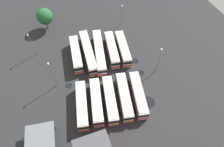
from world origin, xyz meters
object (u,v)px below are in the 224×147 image
object	(u,v)px
bus_row1_slot0	(123,48)
bus_row1_slot2	(99,52)
bus_row0_slot3	(96,102)
lamp_post_far_corner	(32,44)
bus_row0_slot0	(138,95)
tree_northeast	(45,16)
bus_row0_slot4	(82,105)
lamp_post_by_building	(159,60)
bus_row0_slot2	(110,100)
lamp_post_mid_lot	(52,74)
bus_row1_slot4	(76,54)
lamp_post_near_entrance	(122,14)
bus_row1_slot3	(88,52)
bus_row1_slot1	(112,49)
maintenance_shelter	(40,142)
bus_row0_slot1	(124,96)

from	to	relation	value
bus_row1_slot0	bus_row1_slot2	xyz separation A→B (m)	(1.34, 6.89, 0.00)
bus_row0_slot3	lamp_post_far_corner	xyz separation A→B (m)	(22.79, 10.90, 2.58)
bus_row0_slot0	tree_northeast	size ratio (longest dim) A/B	1.73
bus_row0_slot4	lamp_post_by_building	size ratio (longest dim) A/B	1.36
bus_row0_slot2	lamp_post_mid_lot	bearing A→B (deg)	47.09
bus_row0_slot0	bus_row1_slot4	size ratio (longest dim) A/B	1.00
bus_row1_slot4	lamp_post_near_entrance	size ratio (longest dim) A/B	1.66
bus_row1_slot3	lamp_post_far_corner	size ratio (longest dim) A/B	1.96
bus_row0_slot4	bus_row1_slot3	bearing A→B (deg)	-23.66
bus_row1_slot4	bus_row1_slot1	bearing A→B (deg)	-102.49
bus_row1_slot0	lamp_post_far_corner	distance (m)	25.91
lamp_post_near_entrance	bus_row1_slot2	bearing A→B (deg)	131.40
bus_row0_slot4	maintenance_shelter	world-z (taller)	maintenance_shelter
bus_row1_slot0	bus_row1_slot1	bearing A→B (deg)	73.51
bus_row1_slot3	maintenance_shelter	bearing A→B (deg)	140.27
bus_row0_slot0	bus_row0_slot4	size ratio (longest dim) A/B	1.00
tree_northeast	lamp_post_by_building	bearing A→B (deg)	-140.83
bus_row0_slot1	lamp_post_far_corner	xyz separation A→B (m)	(24.05, 17.74, 2.58)
bus_row0_slot0	bus_row1_slot4	world-z (taller)	same
bus_row0_slot3	lamp_post_far_corner	distance (m)	25.39
bus_row0_slot2	lamp_post_near_entrance	xyz separation A→B (m)	(25.96, -14.68, 2.34)
bus_row0_slot2	bus_row0_slot3	distance (m)	3.36
bus_row1_slot1	bus_row1_slot2	world-z (taller)	same
bus_row0_slot0	bus_row1_slot0	size ratio (longest dim) A/B	1.02
bus_row0_slot0	lamp_post_far_corner	xyz separation A→B (m)	(24.89, 21.15, 2.58)
bus_row1_slot2	lamp_post_mid_lot	xyz separation A→B (m)	(-5.31, 14.17, 3.31)
bus_row0_slot0	tree_northeast	xyz separation A→B (m)	(35.15, 15.32, 2.81)
bus_row0_slot1	bus_row0_slot3	world-z (taller)	same
maintenance_shelter	bus_row0_slot2	bearing A→B (deg)	-75.78
lamp_post_far_corner	maintenance_shelter	bearing A→B (deg)	172.85
maintenance_shelter	lamp_post_mid_lot	size ratio (longest dim) A/B	1.00
bus_row0_slot2	bus_row1_slot0	distance (m)	17.43
bus_row0_slot2	lamp_post_far_corner	bearing A→B (deg)	31.03
bus_row0_slot0	lamp_post_by_building	bearing A→B (deg)	-56.10
bus_row0_slot0	bus_row0_slot4	xyz separation A→B (m)	(2.56, 13.80, -0.00)
bus_row1_slot3	lamp_post_near_entrance	xyz separation A→B (m)	(9.13, -14.66, 2.34)
bus_row1_slot0	bus_row1_slot2	world-z (taller)	same
lamp_post_by_building	tree_northeast	world-z (taller)	lamp_post_by_building
bus_row1_slot1	lamp_post_by_building	size ratio (longest dim) A/B	1.37
bus_row0_slot2	lamp_post_far_corner	size ratio (longest dim) A/B	1.57
bus_row1_slot2	bus_row1_slot3	size ratio (longest dim) A/B	1.00
bus_row0_slot0	bus_row1_slot4	distance (m)	21.52
bus_row0_slot3	bus_row1_slot3	size ratio (longest dim) A/B	0.78
bus_row0_slot2	bus_row0_slot4	size ratio (longest dim) A/B	1.01
bus_row1_slot0	bus_row1_slot4	distance (m)	13.67
bus_row0_slot1	bus_row1_slot2	xyz separation A→B (m)	(16.17, 0.55, 0.00)
bus_row1_slot0	bus_row1_slot1	size ratio (longest dim) A/B	0.98
bus_row1_slot2	tree_northeast	xyz separation A→B (m)	(18.14, 11.35, 2.81)
bus_row1_slot0	bus_row1_slot2	distance (m)	7.02
bus_row0_slot1	bus_row0_slot4	bearing A→B (deg)	80.62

